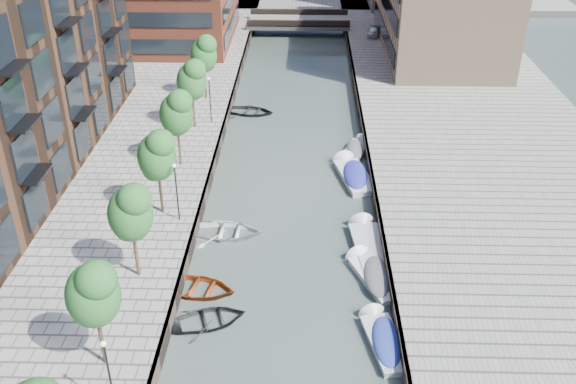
{
  "coord_description": "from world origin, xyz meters",
  "views": [
    {
      "loc": [
        1.01,
        -11.64,
        23.62
      ],
      "look_at": [
        0.0,
        23.48,
        3.5
      ],
      "focal_mm": 40.0,
      "sensor_mm": 36.0,
      "label": 1
    }
  ],
  "objects_px": {
    "tree_1": "(92,292)",
    "tree_5": "(191,79)",
    "tree_6": "(203,53)",
    "tree_4": "(176,112)",
    "sloop_4": "(250,114)",
    "bridge": "(299,22)",
    "car": "(373,31)",
    "motorboat_2": "(367,243)",
    "sloop_0": "(210,323)",
    "motorboat_0": "(383,339)",
    "motorboat_4": "(356,150)",
    "sloop_3": "(226,235)",
    "motorboat_1": "(373,275)",
    "sloop_2": "(198,291)",
    "motorboat_3": "(353,174)",
    "tree_2": "(130,211)",
    "tree_3": "(156,154)"
  },
  "relations": [
    {
      "from": "tree_1",
      "to": "car",
      "type": "height_order",
      "value": "tree_1"
    },
    {
      "from": "motorboat_2",
      "to": "sloop_4",
      "type": "bearing_deg",
      "value": 113.63
    },
    {
      "from": "sloop_4",
      "to": "tree_2",
      "type": "bearing_deg",
      "value": -178.87
    },
    {
      "from": "sloop_3",
      "to": "motorboat_1",
      "type": "xyz_separation_m",
      "value": [
        9.36,
        -4.33,
        0.2
      ]
    },
    {
      "from": "tree_3",
      "to": "tree_6",
      "type": "bearing_deg",
      "value": 90.0
    },
    {
      "from": "sloop_0",
      "to": "car",
      "type": "bearing_deg",
      "value": -33.07
    },
    {
      "from": "bridge",
      "to": "car",
      "type": "xyz_separation_m",
      "value": [
        9.28,
        -4.93,
        0.21
      ]
    },
    {
      "from": "tree_6",
      "to": "car",
      "type": "height_order",
      "value": "tree_6"
    },
    {
      "from": "tree_3",
      "to": "motorboat_0",
      "type": "height_order",
      "value": "tree_3"
    },
    {
      "from": "tree_2",
      "to": "sloop_0",
      "type": "distance_m",
      "value": 7.51
    },
    {
      "from": "bridge",
      "to": "sloop_4",
      "type": "xyz_separation_m",
      "value": [
        -4.21,
        -27.62,
        -1.39
      ]
    },
    {
      "from": "tree_1",
      "to": "tree_5",
      "type": "distance_m",
      "value": 28.0
    },
    {
      "from": "tree_2",
      "to": "sloop_3",
      "type": "xyz_separation_m",
      "value": [
        4.36,
        5.71,
        -5.31
      ]
    },
    {
      "from": "sloop_4",
      "to": "motorboat_4",
      "type": "relative_size",
      "value": 0.96
    },
    {
      "from": "sloop_0",
      "to": "motorboat_3",
      "type": "relative_size",
      "value": 0.68
    },
    {
      "from": "tree_3",
      "to": "motorboat_1",
      "type": "distance_m",
      "value": 15.68
    },
    {
      "from": "bridge",
      "to": "tree_5",
      "type": "height_order",
      "value": "tree_5"
    },
    {
      "from": "tree_2",
      "to": "sloop_3",
      "type": "height_order",
      "value": "tree_2"
    },
    {
      "from": "tree_6",
      "to": "tree_4",
      "type": "bearing_deg",
      "value": -90.0
    },
    {
      "from": "tree_5",
      "to": "motorboat_0",
      "type": "xyz_separation_m",
      "value": [
        13.8,
        -25.12,
        -5.12
      ]
    },
    {
      "from": "sloop_2",
      "to": "sloop_3",
      "type": "bearing_deg",
      "value": 1.19
    },
    {
      "from": "sloop_4",
      "to": "tree_6",
      "type": "bearing_deg",
      "value": 79.65
    },
    {
      "from": "tree_4",
      "to": "car",
      "type": "xyz_separation_m",
      "value": [
        17.78,
        35.07,
        -3.71
      ]
    },
    {
      "from": "tree_6",
      "to": "sloop_3",
      "type": "height_order",
      "value": "tree_6"
    },
    {
      "from": "sloop_0",
      "to": "motorboat_2",
      "type": "height_order",
      "value": "motorboat_2"
    },
    {
      "from": "motorboat_3",
      "to": "tree_3",
      "type": "bearing_deg",
      "value": -151.91
    },
    {
      "from": "tree_4",
      "to": "sloop_3",
      "type": "distance_m",
      "value": 10.77
    },
    {
      "from": "motorboat_1",
      "to": "sloop_4",
      "type": "bearing_deg",
      "value": 110.67
    },
    {
      "from": "motorboat_4",
      "to": "tree_6",
      "type": "bearing_deg",
      "value": 145.61
    },
    {
      "from": "sloop_4",
      "to": "motorboat_4",
      "type": "distance_m",
      "value": 12.33
    },
    {
      "from": "motorboat_4",
      "to": "car",
      "type": "height_order",
      "value": "car"
    },
    {
      "from": "tree_6",
      "to": "motorboat_0",
      "type": "xyz_separation_m",
      "value": [
        13.8,
        -32.12,
        -5.12
      ]
    },
    {
      "from": "sloop_0",
      "to": "tree_3",
      "type": "bearing_deg",
      "value": 5.45
    },
    {
      "from": "sloop_0",
      "to": "motorboat_0",
      "type": "distance_m",
      "value": 9.44
    },
    {
      "from": "bridge",
      "to": "motorboat_2",
      "type": "distance_m",
      "value": 49.37
    },
    {
      "from": "sloop_3",
      "to": "sloop_4",
      "type": "bearing_deg",
      "value": 2.1
    },
    {
      "from": "tree_1",
      "to": "car",
      "type": "xyz_separation_m",
      "value": [
        17.78,
        56.07,
        -3.71
      ]
    },
    {
      "from": "tree_4",
      "to": "sloop_4",
      "type": "height_order",
      "value": "tree_4"
    },
    {
      "from": "bridge",
      "to": "sloop_3",
      "type": "xyz_separation_m",
      "value": [
        -4.14,
        -48.29,
        -1.39
      ]
    },
    {
      "from": "tree_5",
      "to": "motorboat_1",
      "type": "relative_size",
      "value": 1.14
    },
    {
      "from": "sloop_2",
      "to": "motorboat_1",
      "type": "relative_size",
      "value": 0.88
    },
    {
      "from": "motorboat_2",
      "to": "tree_6",
      "type": "bearing_deg",
      "value": 120.65
    },
    {
      "from": "tree_1",
      "to": "tree_2",
      "type": "relative_size",
      "value": 1.0
    },
    {
      "from": "motorboat_2",
      "to": "motorboat_4",
      "type": "relative_size",
      "value": 1.22
    },
    {
      "from": "bridge",
      "to": "motorboat_2",
      "type": "bearing_deg",
      "value": -83.98
    },
    {
      "from": "tree_1",
      "to": "tree_4",
      "type": "distance_m",
      "value": 21.0
    },
    {
      "from": "sloop_3",
      "to": "tree_3",
      "type": "bearing_deg",
      "value": 75.43
    },
    {
      "from": "tree_6",
      "to": "motorboat_3",
      "type": "bearing_deg",
      "value": -46.36
    },
    {
      "from": "car",
      "to": "bridge",
      "type": "bearing_deg",
      "value": 159.83
    },
    {
      "from": "tree_4",
      "to": "motorboat_2",
      "type": "bearing_deg",
      "value": -33.58
    }
  ]
}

